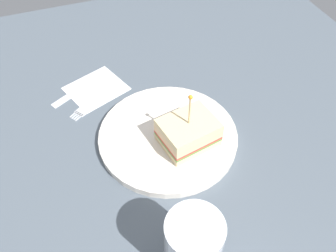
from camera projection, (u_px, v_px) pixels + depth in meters
ground_plane at (168, 142)px, 63.83cm from camera, size 104.63×104.63×2.00cm
plate at (168, 136)px, 62.57cm from camera, size 24.42×24.42×1.36cm
sandwich_half_center at (188, 132)px, 59.11cm from camera, size 8.81×10.26×10.83cm
drink_glass at (193, 248)px, 45.02cm from camera, size 7.31×7.31×10.56cm
napkin at (96, 88)px, 71.76cm from camera, size 12.78×13.40×0.15cm
fork at (90, 104)px, 68.56cm from camera, size 7.76×10.79×0.35cm
knife at (75, 92)px, 70.99cm from camera, size 6.98×11.59×0.35cm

